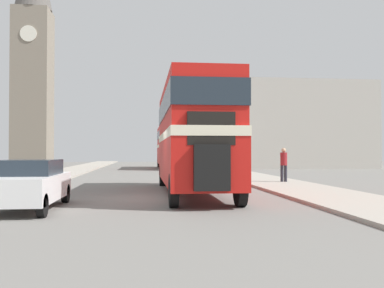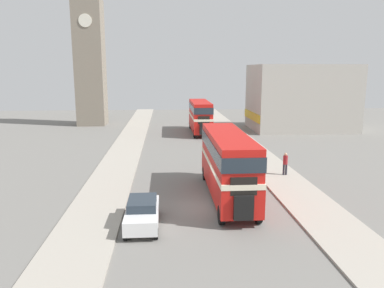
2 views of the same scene
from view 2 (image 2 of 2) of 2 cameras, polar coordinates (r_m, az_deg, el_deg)
name	(u,v)px [view 2 (image 2 of 2)]	position (r m, az deg, el deg)	size (l,w,h in m)	color
ground_plane	(205,208)	(23.84, 2.01, -9.66)	(120.00, 120.00, 0.00)	slate
sidewalk_right	(310,204)	(25.40, 17.51, -8.71)	(3.50, 120.00, 0.12)	#A8A093
sidewalk_left	(96,209)	(24.08, -14.41, -9.64)	(3.50, 120.00, 0.12)	#A8A093
double_decker_bus	(228,160)	(24.95, 5.46, -2.49)	(2.42, 10.68, 4.39)	red
bus_distant	(200,114)	(51.30, 1.25, 4.55)	(2.45, 10.12, 4.33)	red
car_parked_near	(142,212)	(21.14, -7.56, -10.29)	(1.76, 4.25, 1.50)	white
pedestrian_walking	(285,162)	(31.21, 14.03, -2.74)	(0.37, 0.37, 1.83)	#282833
church_tower	(88,23)	(61.42, -15.55, 17.34)	(4.45, 4.45, 30.30)	gray
shop_building_block	(301,97)	(56.49, 16.23, 6.82)	(14.17, 9.63, 9.26)	#B2ADA3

